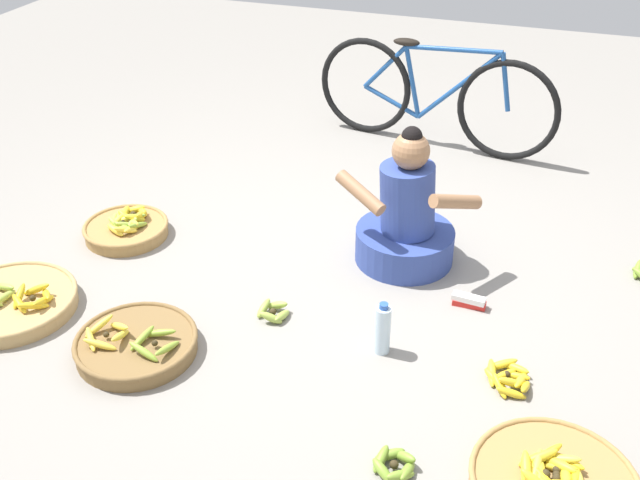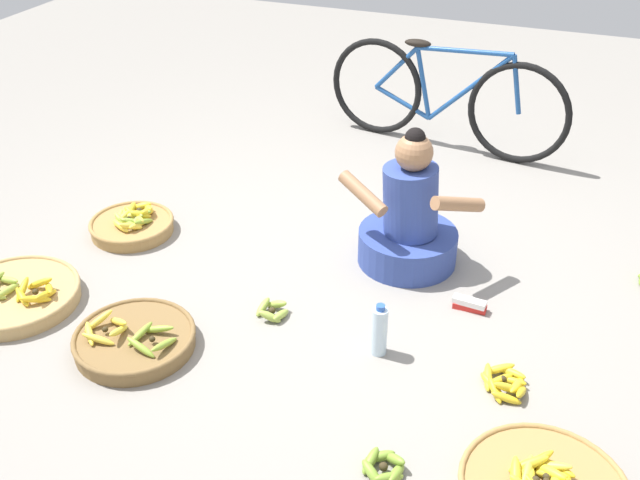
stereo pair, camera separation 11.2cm
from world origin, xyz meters
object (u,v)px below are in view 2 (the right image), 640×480
(loose_bananas_front_right, at_px, (273,311))
(packet_carton_stack, at_px, (469,304))
(banana_basket_back_right, at_px, (134,339))
(banana_basket_mid_left, at_px, (132,224))
(bicycle_leaning, at_px, (444,97))
(vendor_woman_front, at_px, (409,222))
(loose_bananas_front_left, at_px, (504,383))
(loose_bananas_back_left, at_px, (384,466))
(banana_basket_front_center, at_px, (15,295))
(water_bottle, at_px, (379,331))

(loose_bananas_front_right, distance_m, packet_carton_stack, 0.95)
(banana_basket_back_right, relative_size, loose_bananas_front_right, 3.46)
(banana_basket_mid_left, distance_m, banana_basket_back_right, 1.03)
(banana_basket_mid_left, relative_size, packet_carton_stack, 2.83)
(loose_bananas_front_right, relative_size, packet_carton_stack, 0.95)
(bicycle_leaning, bearing_deg, vendor_woman_front, -83.42)
(packet_carton_stack, bearing_deg, bicycle_leaning, 107.54)
(vendor_woman_front, bearing_deg, loose_bananas_front_left, -51.00)
(banana_basket_mid_left, relative_size, loose_bananas_front_right, 2.97)
(banana_basket_back_right, height_order, loose_bananas_front_right, banana_basket_back_right)
(bicycle_leaning, bearing_deg, loose_bananas_back_left, -80.73)
(loose_bananas_front_left, distance_m, loose_bananas_back_left, 0.70)
(bicycle_leaning, height_order, packet_carton_stack, bicycle_leaning)
(banana_basket_back_right, xyz_separation_m, loose_bananas_front_left, (1.60, 0.33, -0.02))
(bicycle_leaning, xyz_separation_m, loose_bananas_front_right, (-0.30, -2.20, -0.33))
(bicycle_leaning, bearing_deg, loose_bananas_front_left, -70.42)
(banana_basket_mid_left, xyz_separation_m, loose_bananas_back_left, (1.83, -1.14, -0.02))
(loose_bananas_front_right, bearing_deg, loose_bananas_back_left, -42.94)
(banana_basket_back_right, bearing_deg, loose_bananas_back_left, -12.61)
(vendor_woman_front, xyz_separation_m, packet_carton_stack, (0.40, -0.30, -0.21))
(banana_basket_mid_left, distance_m, packet_carton_stack, 1.92)
(loose_bananas_back_left, height_order, packet_carton_stack, loose_bananas_back_left)
(loose_bananas_front_right, bearing_deg, banana_basket_back_right, -137.88)
(banana_basket_front_center, distance_m, loose_bananas_back_left, 2.02)
(banana_basket_front_center, bearing_deg, banana_basket_mid_left, 78.48)
(banana_basket_back_right, distance_m, loose_bananas_front_left, 1.63)
(loose_bananas_back_left, distance_m, water_bottle, 0.69)
(banana_basket_mid_left, bearing_deg, loose_bananas_front_left, -13.64)
(banana_basket_mid_left, bearing_deg, bicycle_leaning, 52.67)
(vendor_woman_front, bearing_deg, water_bottle, -83.85)
(vendor_woman_front, xyz_separation_m, loose_bananas_front_right, (-0.47, -0.69, -0.21))
(bicycle_leaning, relative_size, banana_basket_front_center, 2.69)
(bicycle_leaning, distance_m, banana_basket_back_right, 2.76)
(banana_basket_mid_left, height_order, loose_bananas_front_right, banana_basket_mid_left)
(loose_bananas_front_right, bearing_deg, loose_bananas_front_left, -5.28)
(banana_basket_front_center, xyz_separation_m, loose_bananas_front_left, (2.33, 0.26, -0.02))
(loose_bananas_front_right, height_order, loose_bananas_front_left, loose_bananas_front_left)
(bicycle_leaning, distance_m, banana_basket_mid_left, 2.25)
(banana_basket_front_center, distance_m, banana_basket_mid_left, 0.80)
(bicycle_leaning, height_order, banana_basket_front_center, bicycle_leaning)
(vendor_woman_front, distance_m, bicycle_leaning, 1.52)
(bicycle_leaning, relative_size, banana_basket_mid_left, 3.58)
(loose_bananas_front_right, bearing_deg, packet_carton_stack, 24.09)
(banana_basket_front_center, xyz_separation_m, loose_bananas_back_left, (1.99, -0.36, -0.02))
(loose_bananas_front_right, relative_size, loose_bananas_back_left, 0.84)
(banana_basket_front_center, height_order, packet_carton_stack, banana_basket_front_center)
(bicycle_leaning, distance_m, loose_bananas_back_left, 2.97)
(banana_basket_back_right, distance_m, water_bottle, 1.10)
(loose_bananas_front_right, xyz_separation_m, water_bottle, (0.55, -0.07, 0.09))
(bicycle_leaning, xyz_separation_m, banana_basket_mid_left, (-1.35, -1.77, -0.31))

